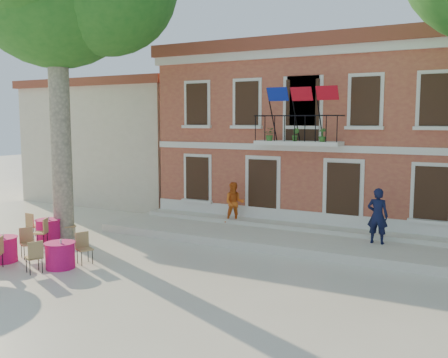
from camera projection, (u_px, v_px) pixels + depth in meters
ground at (169, 267)px, 14.84m from camera, size 90.00×90.00×0.00m
main_building at (332, 133)px, 22.21m from camera, size 13.50×9.59×7.50m
neighbor_west at (140, 140)px, 28.56m from camera, size 9.40×9.40×6.40m
terrace at (285, 238)px, 17.74m from camera, size 14.00×3.40×0.30m
pedestrian_navy at (378, 216)px, 16.33m from camera, size 0.68×0.45×1.84m
pedestrian_orange at (234, 203)px, 19.58m from camera, size 0.97×0.89×1.62m
cafe_table_0 at (3, 248)px, 15.30m from camera, size 1.69×1.87×0.95m
cafe_table_1 at (60, 254)px, 14.64m from camera, size 1.18×1.92×0.95m
cafe_table_3 at (48, 229)px, 18.06m from camera, size 1.65×1.87×0.95m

